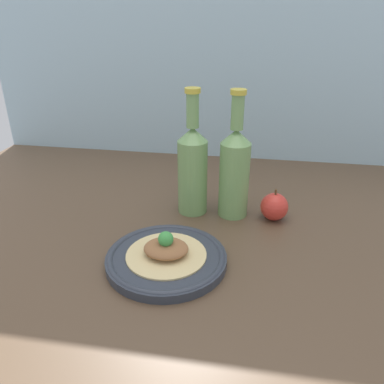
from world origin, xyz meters
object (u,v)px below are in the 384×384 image
object	(u,v)px
plate	(166,258)
cider_bottle_left	(193,167)
plated_food	(166,250)
apple	(274,207)
cider_bottle_right	(234,170)

from	to	relation	value
plate	cider_bottle_left	distance (cm)	27.08
plated_food	apple	distance (cm)	32.92
plate	cider_bottle_left	xyz separation A→B (cm)	(1.57, 24.49, 11.44)
cider_bottle_left	apple	xyz separation A→B (cm)	(21.56, -1.07, -9.12)
cider_bottle_right	apple	xyz separation A→B (cm)	(10.75, -1.07, -9.12)
plated_food	cider_bottle_right	world-z (taller)	cider_bottle_right
plate	cider_bottle_left	size ratio (longest dim) A/B	0.79
cider_bottle_left	apple	size ratio (longest dim) A/B	3.85
cider_bottle_right	plated_food	bearing A→B (deg)	-116.83
plated_food	apple	xyz separation A→B (cm)	(23.13, 23.42, 0.13)
cider_bottle_left	apple	distance (cm)	23.44
plated_food	cider_bottle_left	size ratio (longest dim) A/B	0.52
cider_bottle_left	cider_bottle_right	distance (cm)	10.82
plate	apple	xyz separation A→B (cm)	(23.13, 23.42, 2.32)
cider_bottle_right	plate	bearing A→B (deg)	-116.83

